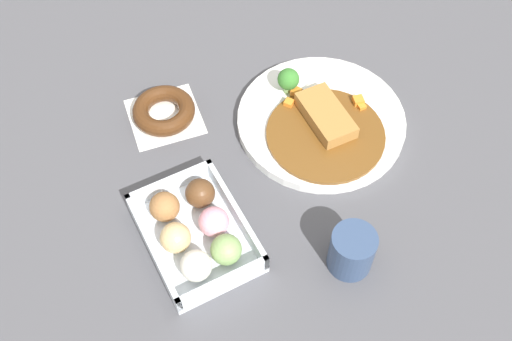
# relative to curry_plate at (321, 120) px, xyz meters

# --- Properties ---
(ground_plane) EXTENTS (1.60, 1.60, 0.00)m
(ground_plane) POSITION_rel_curry_plate_xyz_m (-0.01, -0.09, -0.01)
(ground_plane) COLOR #4C4C51
(curry_plate) EXTENTS (0.29, 0.29, 0.07)m
(curry_plate) POSITION_rel_curry_plate_xyz_m (0.00, 0.00, 0.00)
(curry_plate) COLOR white
(curry_plate) RESTS_ON ground_plane
(donut_box) EXTENTS (0.20, 0.15, 0.06)m
(donut_box) POSITION_rel_curry_plate_xyz_m (0.10, -0.28, 0.01)
(donut_box) COLOR silver
(donut_box) RESTS_ON ground_plane
(chocolate_ring_donut) EXTENTS (0.14, 0.14, 0.03)m
(chocolate_ring_donut) POSITION_rel_curry_plate_xyz_m (-0.14, -0.23, 0.00)
(chocolate_ring_donut) COLOR white
(chocolate_ring_donut) RESTS_ON ground_plane
(coffee_mug) EXTENTS (0.07, 0.07, 0.08)m
(coffee_mug) POSITION_rel_curry_plate_xyz_m (0.24, -0.10, 0.02)
(coffee_mug) COLOR #33476B
(coffee_mug) RESTS_ON ground_plane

